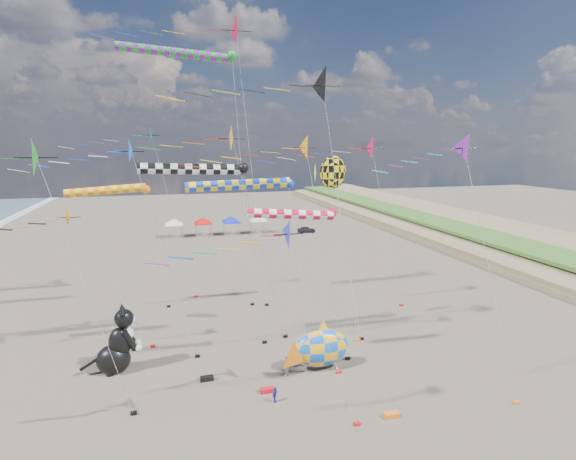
% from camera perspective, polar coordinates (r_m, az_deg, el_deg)
% --- Properties ---
extents(ground, '(260.00, 260.00, 0.00)m').
position_cam_1_polar(ground, '(26.10, 4.29, -27.00)').
color(ground, brown).
rests_on(ground, ground).
extents(delta_kite_0, '(11.22, 1.73, 11.76)m').
position_cam_1_polar(delta_kite_0, '(36.41, -26.86, 0.95)').
color(delta_kite_0, orange).
rests_on(delta_kite_0, ground).
extents(delta_kite_1, '(10.45, 1.73, 17.80)m').
position_cam_1_polar(delta_kite_1, '(46.50, -17.74, 10.94)').
color(delta_kite_1, '#21BAD5').
rests_on(delta_kite_1, ground).
extents(delta_kite_2, '(14.31, 2.37, 16.91)m').
position_cam_1_polar(delta_kite_2, '(41.89, 8.48, 9.92)').
color(delta_kite_2, '#EB124A').
rests_on(delta_kite_2, ground).
extents(delta_kite_3, '(10.16, 1.74, 12.49)m').
position_cam_1_polar(delta_kite_3, '(22.63, -1.58, -1.37)').
color(delta_kite_3, '#1B2DBE').
rests_on(delta_kite_3, ground).
extents(delta_kite_4, '(13.68, 2.14, 17.54)m').
position_cam_1_polar(delta_kite_4, '(34.37, -10.18, 10.86)').
color(delta_kite_4, yellow).
rests_on(delta_kite_4, ground).
extents(delta_kite_5, '(14.49, 3.19, 27.76)m').
position_cam_1_polar(delta_kite_5, '(43.58, -7.86, 23.94)').
color(delta_kite_5, red).
rests_on(delta_kite_5, ground).
extents(delta_kite_6, '(12.66, 2.25, 16.54)m').
position_cam_1_polar(delta_kite_6, '(27.14, -32.08, 7.32)').
color(delta_kite_6, '#1C9822').
rests_on(delta_kite_6, ground).
extents(delta_kite_7, '(11.42, 1.96, 16.81)m').
position_cam_1_polar(delta_kite_7, '(32.88, -0.11, 9.87)').
color(delta_kite_7, '#FD9F09').
rests_on(delta_kite_7, ground).
extents(delta_kite_8, '(9.31, 1.75, 16.73)m').
position_cam_1_polar(delta_kite_8, '(26.11, 21.94, 8.94)').
color(delta_kite_8, '#762193').
rests_on(delta_kite_8, ground).
extents(delta_kite_9, '(10.10, 1.87, 16.54)m').
position_cam_1_polar(delta_kite_9, '(32.62, -20.15, 8.84)').
color(delta_kite_9, blue).
rests_on(delta_kite_9, ground).
extents(delta_kite_10, '(14.60, 2.93, 21.68)m').
position_cam_1_polar(delta_kite_10, '(33.82, 2.76, 17.58)').
color(delta_kite_10, black).
rests_on(delta_kite_10, ground).
extents(windsock_0, '(9.34, 0.79, 13.48)m').
position_cam_1_polar(windsock_0, '(33.28, -5.59, 5.67)').
color(windsock_0, blue).
rests_on(windsock_0, ground).
extents(windsock_1, '(11.62, 0.85, 24.30)m').
position_cam_1_polar(windsock_1, '(43.32, -13.46, 20.93)').
color(windsock_1, green).
rests_on(windsock_1, ground).
extents(windsock_2, '(7.69, 0.68, 11.65)m').
position_cam_1_polar(windsock_2, '(30.72, 1.00, 1.89)').
color(windsock_2, red).
rests_on(windsock_2, ground).
extents(windsock_3, '(8.73, 0.82, 12.24)m').
position_cam_1_polar(windsock_3, '(44.65, -21.58, 4.66)').
color(windsock_3, orange).
rests_on(windsock_3, ground).
extents(windsock_4, '(9.23, 0.82, 14.63)m').
position_cam_1_polar(windsock_4, '(33.70, -11.39, 7.51)').
color(windsock_4, black).
rests_on(windsock_4, ground).
extents(angelfish_kite, '(3.74, 3.02, 15.10)m').
position_cam_1_polar(angelfish_kite, '(36.48, 5.46, 7.13)').
color(angelfish_kite, yellow).
rests_on(angelfish_kite, ground).
extents(cat_inflatable, '(3.75, 2.12, 4.86)m').
position_cam_1_polar(cat_inflatable, '(34.92, -21.00, -12.78)').
color(cat_inflatable, black).
rests_on(cat_inflatable, ground).
extents(fish_inflatable, '(5.68, 2.97, 3.72)m').
position_cam_1_polar(fish_inflatable, '(33.44, 4.11, -14.75)').
color(fish_inflatable, blue).
rests_on(fish_inflatable, ground).
extents(person_adult, '(0.64, 0.63, 1.49)m').
position_cam_1_polar(person_adult, '(32.79, -0.13, -16.88)').
color(person_adult, gray).
rests_on(person_adult, ground).
extents(child_green, '(0.66, 0.61, 1.10)m').
position_cam_1_polar(child_green, '(33.93, 0.63, -16.24)').
color(child_green, '#1B7D17').
rests_on(child_green, ground).
extents(child_blue, '(0.57, 0.61, 1.01)m').
position_cam_1_polar(child_blue, '(30.08, -1.69, -20.18)').
color(child_blue, '#27239E').
rests_on(child_blue, ground).
extents(kite_bag_0, '(0.90, 0.44, 0.30)m').
position_cam_1_polar(kite_bag_0, '(31.26, -2.67, -19.64)').
color(kite_bag_0, red).
rests_on(kite_bag_0, ground).
extents(kite_bag_1, '(0.90, 0.44, 0.30)m').
position_cam_1_polar(kite_bag_1, '(29.55, 13.00, -21.90)').
color(kite_bag_1, orange).
rests_on(kite_bag_1, ground).
extents(kite_bag_2, '(0.90, 0.44, 0.30)m').
position_cam_1_polar(kite_bag_2, '(32.99, -10.27, -18.06)').
color(kite_bag_2, black).
rests_on(kite_bag_2, ground).
extents(tent_row, '(19.20, 4.20, 3.80)m').
position_cam_1_polar(tent_row, '(80.85, -8.99, 1.56)').
color(tent_row, silver).
rests_on(tent_row, ground).
extents(parked_car, '(3.45, 1.76, 1.13)m').
position_cam_1_polar(parked_car, '(82.65, 2.35, 0.07)').
color(parked_car, '#26262D').
rests_on(parked_car, ground).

